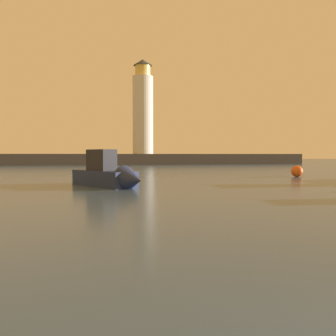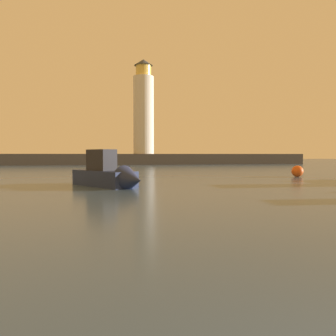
% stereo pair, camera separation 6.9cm
% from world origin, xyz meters
% --- Properties ---
extents(ground_plane, '(220.00, 220.00, 0.00)m').
position_xyz_m(ground_plane, '(0.00, 33.74, 0.00)').
color(ground_plane, '#384C60').
extents(breakwater, '(79.57, 5.67, 2.21)m').
position_xyz_m(breakwater, '(0.00, 67.49, 1.10)').
color(breakwater, '#423F3D').
rests_on(breakwater, ground_plane).
extents(lighthouse, '(4.22, 4.22, 19.44)m').
position_xyz_m(lighthouse, '(5.01, 67.49, 11.42)').
color(lighthouse, silver).
rests_on(lighthouse, breakwater).
extents(motorboat_3, '(4.93, 6.15, 2.68)m').
position_xyz_m(motorboat_3, '(-2.46, 20.39, 0.74)').
color(motorboat_3, '#1E284C').
rests_on(motorboat_3, ground_plane).
extents(mooring_buoy, '(1.05, 1.05, 1.05)m').
position_xyz_m(mooring_buoy, '(14.59, 26.68, 0.53)').
color(mooring_buoy, '#EA5919').
rests_on(mooring_buoy, ground_plane).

